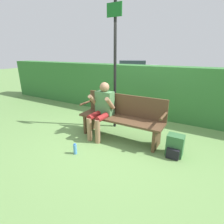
# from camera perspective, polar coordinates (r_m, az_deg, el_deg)

# --- Properties ---
(ground_plane) EXTENTS (40.00, 40.00, 0.00)m
(ground_plane) POSITION_cam_1_polar(r_m,az_deg,el_deg) (4.07, 2.56, -8.54)
(ground_plane) COLOR #668E4C
(hedge_back) EXTENTS (12.00, 0.59, 1.51)m
(hedge_back) POSITION_cam_1_polar(r_m,az_deg,el_deg) (5.49, 12.00, 6.74)
(hedge_back) COLOR #337033
(hedge_back) RESTS_ON ground
(park_bench) EXTENTS (1.92, 0.50, 0.98)m
(park_bench) POSITION_cam_1_polar(r_m,az_deg,el_deg) (3.92, 3.17, -1.54)
(park_bench) COLOR #513823
(park_bench) RESTS_ON ground
(person_seated) EXTENTS (0.53, 0.64, 1.25)m
(person_seated) POSITION_cam_1_polar(r_m,az_deg,el_deg) (3.95, -3.28, 1.63)
(person_seated) COLOR #4C7F4C
(person_seated) RESTS_ON ground
(backpack) EXTENTS (0.30, 0.31, 0.42)m
(backpack) POSITION_cam_1_polar(r_m,az_deg,el_deg) (3.55, 19.80, -10.43)
(backpack) COLOR #336638
(backpack) RESTS_ON ground
(water_bottle) EXTENTS (0.07, 0.07, 0.22)m
(water_bottle) POSITION_cam_1_polar(r_m,az_deg,el_deg) (3.52, -11.97, -11.73)
(water_bottle) COLOR #4C8CCC
(water_bottle) RESTS_ON ground
(signpost) EXTENTS (0.37, 0.09, 2.93)m
(signpost) POSITION_cam_1_polar(r_m,az_deg,el_deg) (4.30, 0.96, 16.00)
(signpost) COLOR black
(signpost) RESTS_ON ground
(parked_car) EXTENTS (4.81, 3.33, 1.23)m
(parked_car) POSITION_cam_1_polar(r_m,az_deg,el_deg) (15.69, 6.74, 14.16)
(parked_car) COLOR silver
(parked_car) RESTS_ON ground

